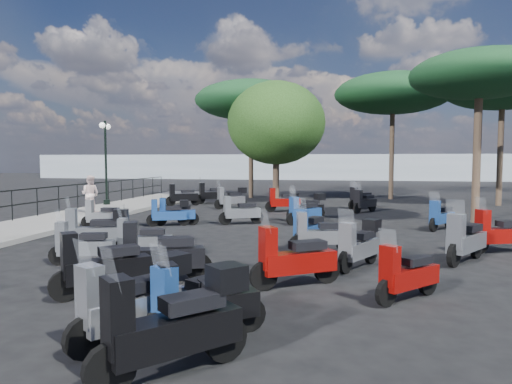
% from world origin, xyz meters
% --- Properties ---
extents(ground, '(120.00, 120.00, 0.00)m').
position_xyz_m(ground, '(0.00, 0.00, 0.00)').
color(ground, black).
rests_on(ground, ground).
extents(sidewalk, '(3.00, 30.00, 0.15)m').
position_xyz_m(sidewalk, '(-6.50, 3.00, 0.07)').
color(sidewalk, slate).
rests_on(sidewalk, ground).
extents(railing, '(0.04, 26.04, 1.10)m').
position_xyz_m(railing, '(-7.80, 2.80, 0.90)').
color(railing, black).
rests_on(railing, sidewalk).
extents(lamp_post_2, '(0.49, 1.18, 4.07)m').
position_xyz_m(lamp_post_2, '(-7.52, 8.25, 2.47)').
color(lamp_post_2, black).
rests_on(lamp_post_2, sidewalk).
extents(pedestrian_far, '(0.75, 0.58, 1.54)m').
position_xyz_m(pedestrian_far, '(-6.39, 4.90, 0.92)').
color(pedestrian_far, beige).
rests_on(pedestrian_far, sidewalk).
extents(scooter_2, '(1.69, 0.88, 1.41)m').
position_xyz_m(scooter_2, '(-2.32, -1.71, 0.53)').
color(scooter_2, black).
rests_on(scooter_2, ground).
extents(scooter_3, '(1.55, 0.56, 1.24)m').
position_xyz_m(scooter_3, '(-4.12, 1.85, 0.43)').
color(scooter_3, black).
rests_on(scooter_3, ground).
extents(scooter_4, '(1.44, 0.75, 1.20)m').
position_xyz_m(scooter_4, '(-2.17, 2.85, 0.45)').
color(scooter_4, black).
rests_on(scooter_4, ground).
extents(scooter_5, '(1.60, 1.04, 1.42)m').
position_xyz_m(scooter_5, '(-4.14, 9.66, 0.49)').
color(scooter_5, black).
rests_on(scooter_5, ground).
extents(scooter_6, '(1.11, 1.55, 1.40)m').
position_xyz_m(scooter_6, '(1.24, -6.95, 0.53)').
color(scooter_6, black).
rests_on(scooter_6, ground).
extents(scooter_7, '(1.52, 0.63, 1.23)m').
position_xyz_m(scooter_7, '(-0.77, -2.34, 0.43)').
color(scooter_7, black).
rests_on(scooter_7, ground).
extents(scooter_8, '(1.78, 0.93, 1.49)m').
position_xyz_m(scooter_8, '(0.45, -4.20, 0.52)').
color(scooter_8, black).
rests_on(scooter_8, ground).
extents(scooter_9, '(1.52, 0.91, 1.32)m').
position_xyz_m(scooter_9, '(0.20, 3.72, 0.46)').
color(scooter_9, black).
rests_on(scooter_9, ground).
extents(scooter_10, '(1.52, 0.71, 1.25)m').
position_xyz_m(scooter_10, '(-1.99, 3.05, 0.43)').
color(scooter_10, black).
rests_on(scooter_10, ground).
extents(scooter_11, '(1.40, 1.17, 1.32)m').
position_xyz_m(scooter_11, '(-1.39, 8.82, 0.50)').
color(scooter_11, black).
rests_on(scooter_11, ground).
extents(scooter_12, '(0.96, 1.44, 1.29)m').
position_xyz_m(scooter_12, '(1.93, -6.61, 0.45)').
color(scooter_12, black).
rests_on(scooter_12, ground).
extents(scooter_13, '(1.43, 1.28, 1.44)m').
position_xyz_m(scooter_13, '(-0.18, -5.19, 0.50)').
color(scooter_13, black).
rests_on(scooter_13, ground).
extents(scooter_14, '(1.58, 1.11, 1.45)m').
position_xyz_m(scooter_14, '(2.96, -4.02, 0.50)').
color(scooter_14, black).
rests_on(scooter_14, ground).
extents(scooter_15, '(1.63, 0.68, 1.32)m').
position_xyz_m(scooter_15, '(3.30, -0.91, 0.46)').
color(scooter_15, black).
rests_on(scooter_15, ground).
extents(scooter_16, '(1.44, 1.19, 1.36)m').
position_xyz_m(scooter_16, '(2.47, 5.27, 0.51)').
color(scooter_16, black).
rests_on(scooter_16, ground).
extents(scooter_17, '(1.66, 0.80, 1.37)m').
position_xyz_m(scooter_17, '(1.22, 7.95, 0.47)').
color(scooter_17, black).
rests_on(scooter_17, ground).
extents(scooter_18, '(1.42, 1.48, 1.49)m').
position_xyz_m(scooter_18, '(2.07, -7.71, 0.56)').
color(scooter_18, black).
rests_on(scooter_18, ground).
extents(scooter_19, '(1.41, 1.05, 1.32)m').
position_xyz_m(scooter_19, '(2.08, -6.66, 0.46)').
color(scooter_19, black).
rests_on(scooter_19, ground).
extents(scooter_20, '(0.97, 1.52, 1.32)m').
position_xyz_m(scooter_20, '(4.18, -2.31, 0.50)').
color(scooter_20, black).
rests_on(scooter_20, ground).
extents(scooter_21, '(0.86, 1.63, 1.37)m').
position_xyz_m(scooter_21, '(2.97, -0.24, 0.48)').
color(scooter_21, black).
rests_on(scooter_21, ground).
extents(scooter_22, '(1.22, 1.21, 1.29)m').
position_xyz_m(scooter_22, '(2.46, 4.20, 0.45)').
color(scooter_22, black).
rests_on(scooter_22, ground).
extents(scooter_23, '(1.25, 1.30, 1.36)m').
position_xyz_m(scooter_23, '(4.68, 9.70, 0.47)').
color(scooter_23, black).
rests_on(scooter_23, ground).
extents(scooter_25, '(1.13, 1.19, 1.23)m').
position_xyz_m(scooter_25, '(4.87, -4.50, 0.43)').
color(scooter_25, black).
rests_on(scooter_25, ground).
extents(scooter_26, '(1.68, 0.88, 1.40)m').
position_xyz_m(scooter_26, '(7.75, 0.02, 0.53)').
color(scooter_26, black).
rests_on(scooter_26, ground).
extents(scooter_27, '(1.15, 1.58, 1.46)m').
position_xyz_m(scooter_27, '(6.54, -1.35, 0.51)').
color(scooter_27, black).
rests_on(scooter_27, ground).
extents(scooter_28, '(1.03, 1.37, 1.28)m').
position_xyz_m(scooter_28, '(7.04, 3.69, 0.45)').
color(scooter_28, black).
rests_on(scooter_28, ground).
extents(scooter_29, '(1.07, 1.41, 1.32)m').
position_xyz_m(scooter_29, '(4.77, 8.36, 0.46)').
color(scooter_29, black).
rests_on(scooter_29, ground).
extents(scooter_30, '(1.52, 0.63, 1.23)m').
position_xyz_m(scooter_30, '(-1.80, -3.16, 0.43)').
color(scooter_30, black).
rests_on(scooter_30, ground).
extents(scooter_31, '(1.60, 1.04, 1.42)m').
position_xyz_m(scooter_31, '(-3.05, 11.13, 0.49)').
color(scooter_31, black).
rests_on(scooter_31, ground).
extents(broadleaf_tree, '(5.37, 5.37, 6.63)m').
position_xyz_m(broadleaf_tree, '(0.20, 12.75, 4.34)').
color(broadleaf_tree, '#38281E').
rests_on(broadleaf_tree, ground).
extents(pine_0, '(6.83, 6.83, 7.41)m').
position_xyz_m(pine_0, '(6.66, 15.94, 6.21)').
color(pine_0, '#38281E').
rests_on(pine_0, ground).
extents(pine_1, '(5.63, 5.63, 6.82)m').
position_xyz_m(pine_1, '(11.64, 12.84, 5.81)').
color(pine_1, '#38281E').
rests_on(pine_1, ground).
extents(pine_2, '(6.83, 6.83, 7.14)m').
position_xyz_m(pine_2, '(-1.74, 15.34, 5.93)').
color(pine_2, '#38281E').
rests_on(pine_2, ground).
extents(pine_3, '(4.91, 4.91, 6.24)m').
position_xyz_m(pine_3, '(8.60, 5.61, 5.35)').
color(pine_3, '#38281E').
rests_on(pine_3, ground).
extents(distant_hills, '(70.00, 8.00, 3.00)m').
position_xyz_m(distant_hills, '(0.00, 45.00, 1.50)').
color(distant_hills, gray).
rests_on(distant_hills, ground).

